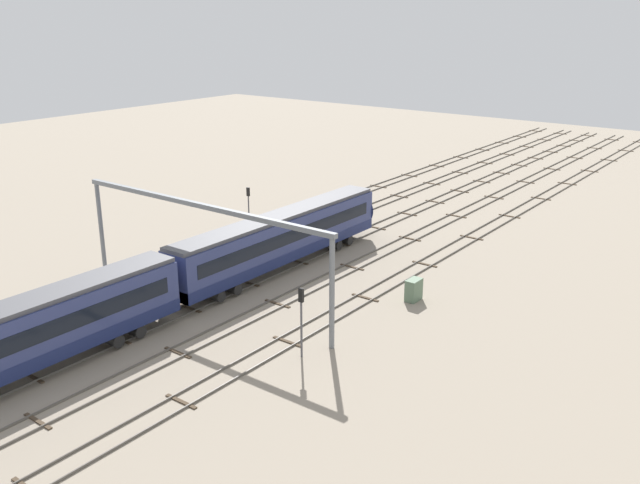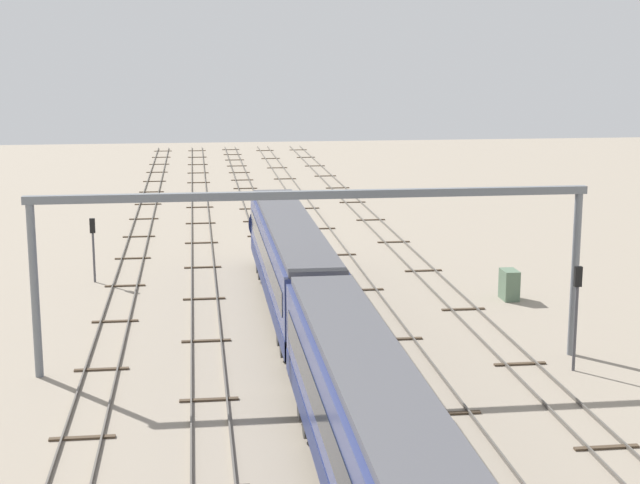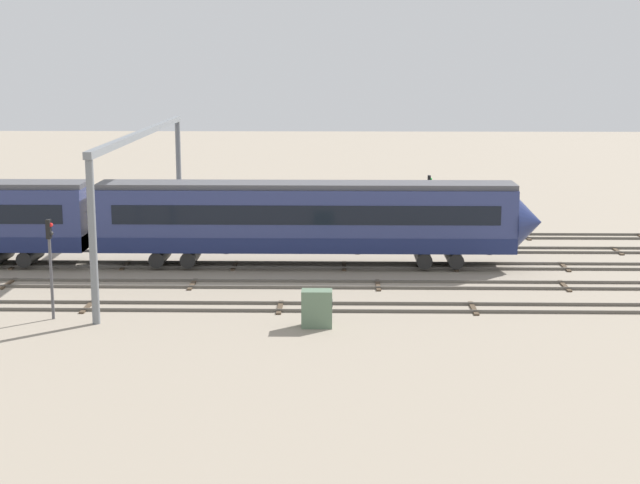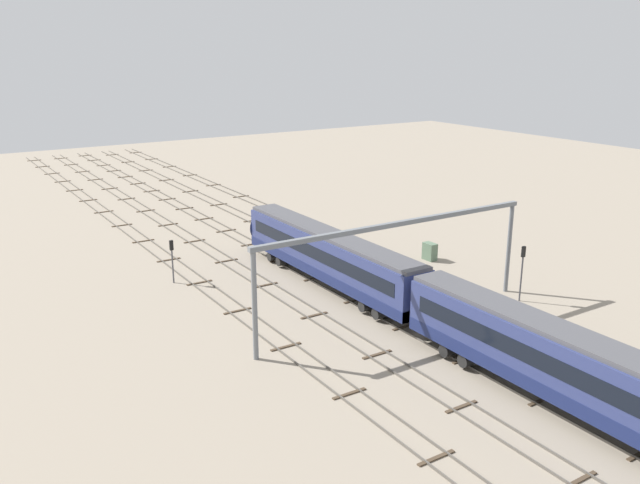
% 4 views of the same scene
% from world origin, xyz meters
% --- Properties ---
extents(ground_plane, '(195.97, 195.97, 0.00)m').
position_xyz_m(ground_plane, '(0.00, 0.00, 0.00)').
color(ground_plane, gray).
extents(track_near_foreground, '(179.97, 2.40, 0.16)m').
position_xyz_m(track_near_foreground, '(0.00, -9.37, 0.07)').
color(track_near_foreground, '#59544C').
rests_on(track_near_foreground, ground).
extents(track_second_near, '(179.97, 2.40, 0.16)m').
position_xyz_m(track_second_near, '(0.00, -4.69, 0.07)').
color(track_second_near, '#59544C').
rests_on(track_second_near, ground).
extents(track_with_train, '(179.97, 2.40, 0.16)m').
position_xyz_m(track_with_train, '(0.00, 0.00, 0.07)').
color(track_with_train, '#59544C').
rests_on(track_with_train, ground).
extents(track_second_far, '(179.97, 2.40, 0.16)m').
position_xyz_m(track_second_far, '(0.00, 4.69, 0.07)').
color(track_second_far, '#59544C').
rests_on(track_second_far, ground).
extents(track_far_background, '(179.97, 2.40, 0.16)m').
position_xyz_m(track_far_background, '(-0.00, 9.37, 0.07)').
color(track_far_background, '#59544C').
rests_on(track_far_background, ground).
extents(overhead_gantry, '(0.40, 24.81, 7.97)m').
position_xyz_m(overhead_gantry, '(-8.32, -0.12, 6.35)').
color(overhead_gantry, slate).
rests_on(overhead_gantry, ground).
extents(signal_light_trackside_approach, '(0.31, 0.32, 4.75)m').
position_xyz_m(signal_light_trackside_approach, '(-10.54, -11.46, 3.10)').
color(signal_light_trackside_approach, '#4C4C51').
rests_on(signal_light_trackside_approach, ground).
extents(signal_light_trackside_departure, '(0.31, 0.32, 3.97)m').
position_xyz_m(signal_light_trackside_departure, '(9.17, 11.27, 2.62)').
color(signal_light_trackside_departure, '#4C4C51').
rests_on(signal_light_trackside_departure, ground).
extents(relay_cabinet, '(1.41, 0.85, 1.72)m').
position_xyz_m(relay_cabinet, '(1.88, -12.57, 0.86)').
color(relay_cabinet, '#597259').
rests_on(relay_cabinet, ground).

